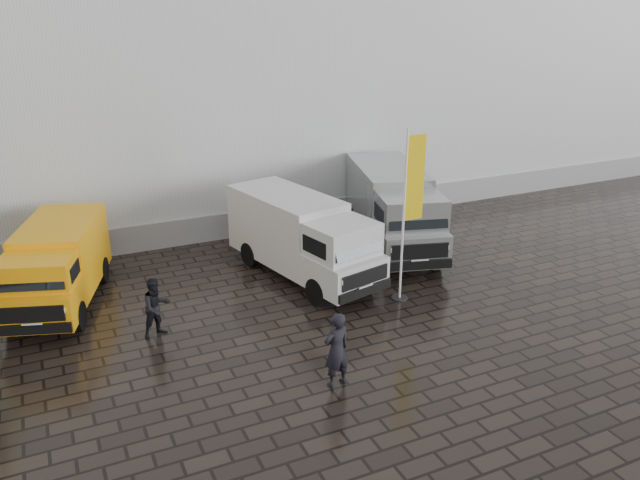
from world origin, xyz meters
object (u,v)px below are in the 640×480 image
at_px(van_yellow, 57,268).
at_px(person_tent, 157,307).
at_px(van_silver, 393,210).
at_px(person_front, 337,350).
at_px(van_white, 303,239).
at_px(flagpole, 409,206).
at_px(wheelie_bin, 412,202).

height_order(van_yellow, person_tent, van_yellow).
height_order(van_silver, person_front, van_silver).
relative_size(van_white, person_tent, 3.62).
relative_size(van_white, flagpole, 1.16).
height_order(van_yellow, van_silver, van_silver).
distance_m(wheelie_bin, person_front, 13.38).
bearing_deg(van_yellow, van_silver, 17.92).
xyz_separation_m(van_white, van_silver, (4.04, 1.09, 0.11)).
xyz_separation_m(van_yellow, person_tent, (2.26, -3.05, -0.35)).
bearing_deg(van_yellow, flagpole, -4.00).
bearing_deg(flagpole, person_tent, 173.63).
xyz_separation_m(van_silver, person_front, (-5.81, -7.18, -0.48)).
distance_m(van_yellow, van_white, 7.44).
xyz_separation_m(van_silver, flagpole, (-1.83, -3.85, 1.51)).
bearing_deg(person_tent, flagpole, -26.17).
xyz_separation_m(van_silver, wheelie_bin, (2.81, 3.05, -0.93)).
bearing_deg(van_yellow, person_tent, -35.50).
relative_size(van_silver, wheelie_bin, 6.76).
height_order(van_white, wheelie_bin, van_white).
relative_size(van_silver, person_tent, 3.92).
height_order(van_white, person_tent, van_white).
distance_m(van_yellow, wheelie_bin, 14.55).
xyz_separation_m(flagpole, wheelie_bin, (4.64, 6.90, -2.45)).
bearing_deg(person_front, van_yellow, -61.79).
relative_size(van_yellow, van_silver, 0.78).
distance_m(van_yellow, flagpole, 10.47).
xyz_separation_m(flagpole, person_front, (-3.98, -3.33, -1.99)).
bearing_deg(person_front, person_tent, -60.83).
xyz_separation_m(van_silver, person_tent, (-9.14, -3.03, -0.58)).
distance_m(flagpole, wheelie_bin, 8.67).
relative_size(flagpole, person_front, 2.78).
relative_size(wheelie_bin, person_tent, 0.58).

